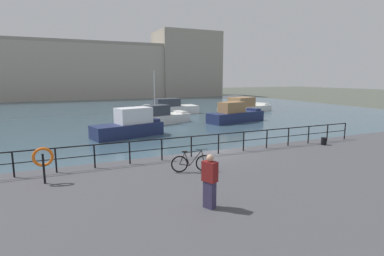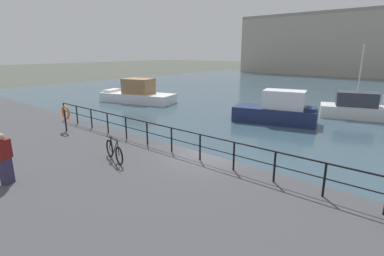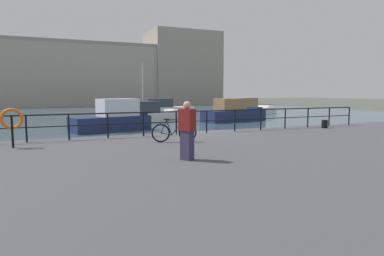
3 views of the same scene
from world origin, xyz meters
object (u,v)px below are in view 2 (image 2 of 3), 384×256
at_px(moored_small_launch, 278,110).
at_px(life_ring_stand, 66,113).
at_px(moored_red_daysailer, 364,108).
at_px(moored_green_narrowboat, 138,94).
at_px(standing_person, 4,158).
at_px(parked_bicycle, 114,151).

relative_size(moored_small_launch, life_ring_stand, 4.52).
bearing_deg(moored_red_daysailer, moored_small_launch, -145.11).
distance_m(moored_green_narrowboat, life_ring_stand, 15.25).
bearing_deg(standing_person, moored_green_narrowboat, -76.74).
bearing_deg(moored_green_narrowboat, moored_small_launch, 167.12).
bearing_deg(parked_bicycle, moored_red_daysailer, 91.60).
height_order(moored_green_narrowboat, parked_bicycle, moored_green_narrowboat).
distance_m(parked_bicycle, life_ring_stand, 5.78).
distance_m(moored_red_daysailer, moored_green_narrowboat, 20.71).
relative_size(parked_bicycle, life_ring_stand, 1.23).
height_order(moored_green_narrowboat, life_ring_stand, moored_green_narrowboat).
bearing_deg(moored_green_narrowboat, parked_bicycle, 121.90).
bearing_deg(life_ring_stand, moored_green_narrowboat, 126.36).
relative_size(moored_small_launch, standing_person, 3.74).
xyz_separation_m(moored_small_launch, life_ring_stand, (-6.03, -13.08, 1.05)).
distance_m(moored_red_daysailer, standing_person, 24.19).
bearing_deg(moored_small_launch, moored_red_daysailer, 37.56).
height_order(moored_red_daysailer, standing_person, moored_red_daysailer).
bearing_deg(parked_bicycle, standing_person, -89.60).
bearing_deg(moored_red_daysailer, parked_bicycle, -121.36).
height_order(moored_red_daysailer, moored_small_launch, moored_red_daysailer).
distance_m(parked_bicycle, standing_person, 3.63).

